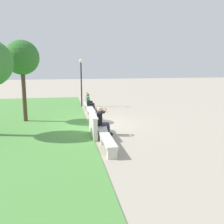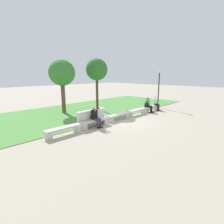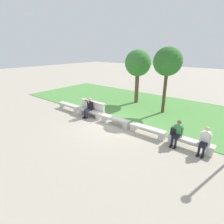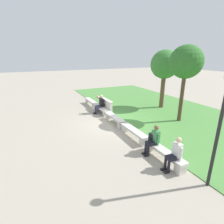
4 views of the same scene
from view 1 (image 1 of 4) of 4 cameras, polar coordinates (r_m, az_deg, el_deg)
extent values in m
plane|color=#A89E8C|center=(14.39, -3.69, -2.67)|extent=(80.00, 80.00, 0.00)
cube|color=#518E42|center=(14.58, -21.08, -3.14)|extent=(22.86, 8.00, 0.03)
cube|color=beige|center=(10.08, -0.85, -6.24)|extent=(2.04, 0.40, 0.12)
cube|color=beige|center=(9.36, 0.00, -9.04)|extent=(0.28, 0.34, 0.33)
cube|color=beige|center=(10.94, -1.57, -6.10)|extent=(0.28, 0.34, 0.33)
cube|color=beige|center=(12.18, -2.53, -3.25)|extent=(2.04, 0.40, 0.12)
cube|color=beige|center=(11.43, -1.96, -5.35)|extent=(0.28, 0.34, 0.33)
cube|color=beige|center=(13.04, -3.02, -3.33)|extent=(0.28, 0.34, 0.33)
cube|color=beige|center=(14.31, -3.71, -1.15)|extent=(2.04, 0.40, 0.12)
cube|color=beige|center=(13.54, -3.30, -2.80)|extent=(0.28, 0.34, 0.33)
cube|color=beige|center=(15.17, -4.06, -1.33)|extent=(0.28, 0.34, 0.33)
cube|color=beige|center=(16.46, -4.58, 0.41)|extent=(2.04, 0.40, 0.12)
cube|color=beige|center=(15.68, -4.27, -0.94)|extent=(0.28, 0.34, 0.33)
cube|color=beige|center=(17.32, -4.85, 0.17)|extent=(0.28, 0.34, 0.33)
cube|color=beige|center=(18.62, -5.25, 1.61)|extent=(2.04, 0.40, 0.12)
cube|color=beige|center=(17.83, -5.00, 0.47)|extent=(0.28, 0.34, 0.33)
cube|color=beige|center=(19.49, -5.46, 1.34)|extent=(0.28, 0.34, 0.33)
cube|color=beige|center=(12.12, -4.13, -2.93)|extent=(2.04, 0.18, 0.95)
cube|color=silver|center=(12.01, -4.17, -0.58)|extent=(2.10, 0.24, 0.06)
cube|color=olive|center=(12.10, -3.68, -2.38)|extent=(0.44, 0.02, 0.22)
cube|color=black|center=(12.24, -0.38, -4.92)|extent=(0.11, 0.24, 0.06)
cylinder|color=#2D334C|center=(12.17, -0.71, -3.98)|extent=(0.11, 0.11, 0.42)
cube|color=black|center=(12.43, -0.50, -4.67)|extent=(0.11, 0.24, 0.06)
cylinder|color=#2D334C|center=(12.36, -0.82, -3.74)|extent=(0.11, 0.11, 0.42)
cube|color=#2D334C|center=(12.18, -1.66, -2.66)|extent=(0.32, 0.43, 0.12)
cube|color=black|center=(12.10, -2.75, -1.40)|extent=(0.35, 0.24, 0.56)
sphere|color=beige|center=(12.02, -2.77, 0.56)|extent=(0.22, 0.22, 0.22)
cylinder|color=black|center=(11.86, -2.20, -0.21)|extent=(0.10, 0.31, 0.21)
cylinder|color=beige|center=(11.93, -1.57, 0.24)|extent=(0.11, 0.19, 0.27)
cylinder|color=black|center=(12.24, -2.37, 0.13)|extent=(0.10, 0.31, 0.21)
cylinder|color=beige|center=(12.17, -1.69, 0.46)|extent=(0.09, 0.19, 0.27)
cube|color=black|center=(12.05, -1.35, 0.55)|extent=(0.15, 0.02, 0.08)
cube|color=black|center=(18.01, -3.71, 0.16)|extent=(0.11, 0.22, 0.06)
cylinder|color=black|center=(17.97, -3.91, 0.81)|extent=(0.10, 0.10, 0.42)
cube|color=black|center=(18.19, -3.76, 0.26)|extent=(0.11, 0.22, 0.06)
cylinder|color=black|center=(18.15, -3.95, 0.91)|extent=(0.10, 0.10, 0.42)
cube|color=black|center=(18.00, -4.51, 1.69)|extent=(0.29, 0.41, 0.12)
cube|color=#3D894C|center=(17.95, -5.23, 2.49)|extent=(0.33, 0.21, 0.52)
sphere|color=brown|center=(17.90, -5.25, 3.73)|extent=(0.20, 0.20, 0.20)
cylinder|color=#3D894C|center=(17.76, -5.13, 2.24)|extent=(0.08, 0.08, 0.48)
cylinder|color=#3D894C|center=(18.16, -5.20, 2.43)|extent=(0.08, 0.08, 0.48)
cube|color=black|center=(19.18, -4.12, 0.80)|extent=(0.11, 0.23, 0.06)
cylinder|color=black|center=(19.14, -4.31, 1.42)|extent=(0.10, 0.10, 0.42)
cube|color=black|center=(19.35, -4.15, 0.89)|extent=(0.11, 0.23, 0.06)
cylinder|color=black|center=(19.32, -4.34, 1.50)|extent=(0.10, 0.10, 0.42)
cube|color=black|center=(19.18, -4.87, 2.24)|extent=(0.30, 0.41, 0.12)
cube|color=silver|center=(19.14, -5.54, 3.00)|extent=(0.33, 0.22, 0.52)
sphere|color=beige|center=(19.09, -5.56, 4.16)|extent=(0.20, 0.20, 0.20)
cylinder|color=silver|center=(18.95, -5.46, 2.77)|extent=(0.08, 0.08, 0.48)
cylinder|color=silver|center=(19.34, -5.50, 2.93)|extent=(0.08, 0.08, 0.48)
cube|color=black|center=(17.78, -5.12, 1.96)|extent=(0.28, 0.20, 0.36)
cube|color=black|center=(17.80, -4.77, 1.74)|extent=(0.20, 0.06, 0.16)
torus|color=black|center=(17.75, -5.13, 2.60)|extent=(0.10, 0.02, 0.10)
cylinder|color=#4C3826|center=(15.60, -18.57, 3.49)|extent=(0.22, 0.22, 3.03)
sphere|color=#2D6B28|center=(15.49, -19.04, 11.16)|extent=(1.90, 1.90, 1.90)
cylinder|color=black|center=(20.11, -6.68, 5.87)|extent=(0.10, 0.10, 3.30)
sphere|color=white|center=(20.04, -6.80, 10.98)|extent=(0.28, 0.28, 0.28)
camera|label=2|loc=(10.76, 53.01, 5.82)|focal=28.00mm
camera|label=3|loc=(22.06, 15.35, 13.11)|focal=28.00mm
camera|label=4|loc=(23.61, 4.57, 12.27)|focal=28.00mm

